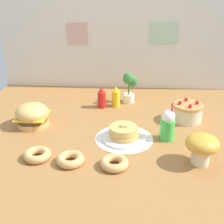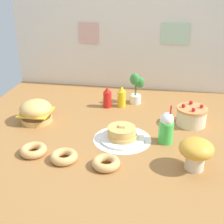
% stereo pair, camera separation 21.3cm
% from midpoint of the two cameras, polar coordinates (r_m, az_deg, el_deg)
% --- Properties ---
extents(ground_plane, '(2.23, 2.02, 0.02)m').
position_cam_midpoint_polar(ground_plane, '(2.14, -2.89, -4.81)').
color(ground_plane, '#9E6B38').
extents(back_wall, '(2.23, 0.04, 0.94)m').
position_cam_midpoint_polar(back_wall, '(2.92, -0.88, 13.44)').
color(back_wall, silver).
rests_on(back_wall, ground_plane).
extents(doily_mat, '(0.40, 0.40, 0.00)m').
position_cam_midpoint_polar(doily_mat, '(2.10, -0.65, -5.03)').
color(doily_mat, white).
rests_on(doily_mat, ground_plane).
extents(burger, '(0.24, 0.24, 0.17)m').
position_cam_midpoint_polar(burger, '(2.35, -17.22, -0.63)').
color(burger, '#DBA859').
rests_on(burger, ground_plane).
extents(pancake_stack, '(0.31, 0.31, 0.11)m').
position_cam_midpoint_polar(pancake_stack, '(2.08, -0.69, -4.08)').
color(pancake_stack, white).
rests_on(pancake_stack, doily_mat).
extents(layer_cake, '(0.23, 0.23, 0.16)m').
position_cam_midpoint_polar(layer_cake, '(2.36, 11.42, -0.11)').
color(layer_cake, beige).
rests_on(layer_cake, ground_plane).
extents(ketchup_bottle, '(0.07, 0.07, 0.18)m').
position_cam_midpoint_polar(ketchup_bottle, '(2.55, -4.33, 2.57)').
color(ketchup_bottle, red).
rests_on(ketchup_bottle, ground_plane).
extents(mustard_bottle, '(0.07, 0.07, 0.18)m').
position_cam_midpoint_polar(mustard_bottle, '(2.57, -1.76, 2.78)').
color(mustard_bottle, yellow).
rests_on(mustard_bottle, ground_plane).
extents(cream_soda_cup, '(0.10, 0.10, 0.27)m').
position_cam_midpoint_polar(cream_soda_cup, '(2.06, 7.43, -2.51)').
color(cream_soda_cup, green).
rests_on(cream_soda_cup, ground_plane).
extents(donut_pink_glaze, '(0.17, 0.17, 0.05)m').
position_cam_midpoint_polar(donut_pink_glaze, '(1.96, -16.84, -7.70)').
color(donut_pink_glaze, tan).
rests_on(donut_pink_glaze, ground_plane).
extents(donut_chocolate, '(0.17, 0.17, 0.05)m').
position_cam_midpoint_polar(donut_chocolate, '(1.87, -11.06, -8.73)').
color(donut_chocolate, tan).
rests_on(donut_chocolate, ground_plane).
extents(donut_vanilla, '(0.17, 0.17, 0.05)m').
position_cam_midpoint_polar(donut_vanilla, '(1.80, -2.99, -9.54)').
color(donut_vanilla, tan).
rests_on(donut_vanilla, ground_plane).
extents(potted_plant, '(0.13, 0.11, 0.28)m').
position_cam_midpoint_polar(potted_plant, '(2.63, 0.89, 4.80)').
color(potted_plant, white).
rests_on(potted_plant, ground_plane).
extents(mushroom_stool, '(0.20, 0.20, 0.19)m').
position_cam_midpoint_polar(mushroom_stool, '(1.83, 13.25, -6.33)').
color(mushroom_stool, beige).
rests_on(mushroom_stool, ground_plane).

